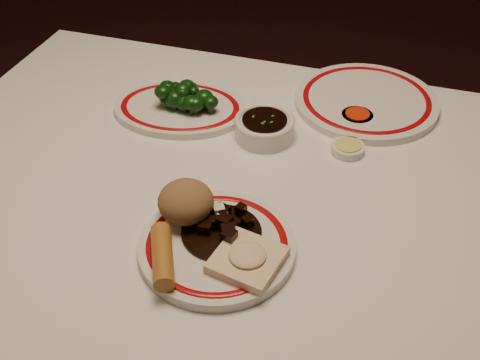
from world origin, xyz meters
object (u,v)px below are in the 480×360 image
(dining_table, at_px, (225,218))
(main_plate, at_px, (217,246))
(rice_mound, at_px, (186,202))
(fried_wonton, at_px, (247,258))
(broccoli_pile, at_px, (181,96))
(soy_bowl, at_px, (264,128))
(stirfry_heap, at_px, (223,227))
(spring_roll, at_px, (162,256))
(broccoli_plate, at_px, (180,108))

(dining_table, relative_size, main_plate, 3.75)
(rice_mound, xyz_separation_m, fried_wonton, (0.12, -0.07, -0.02))
(broccoli_pile, xyz_separation_m, soy_bowl, (0.19, -0.03, -0.02))
(main_plate, height_order, stirfry_heap, stirfry_heap)
(fried_wonton, bearing_deg, soy_bowl, 101.51)
(spring_roll, bearing_deg, dining_table, 59.69)
(fried_wonton, bearing_deg, spring_roll, -162.51)
(stirfry_heap, distance_m, broccoli_pile, 0.38)
(stirfry_heap, height_order, broccoli_plate, stirfry_heap)
(main_plate, bearing_deg, broccoli_pile, 119.40)
(stirfry_heap, relative_size, broccoli_plate, 0.42)
(dining_table, height_order, spring_roll, spring_roll)
(stirfry_heap, bearing_deg, dining_table, 108.00)
(soy_bowl, bearing_deg, broccoli_plate, 170.46)
(stirfry_heap, xyz_separation_m, broccoli_pile, (-0.20, 0.32, 0.01))
(stirfry_heap, bearing_deg, broccoli_pile, 121.54)
(dining_table, distance_m, rice_mound, 0.19)
(spring_roll, xyz_separation_m, broccoli_plate, (-0.14, 0.42, -0.02))
(rice_mound, distance_m, stirfry_heap, 0.07)
(main_plate, bearing_deg, spring_roll, -134.16)
(dining_table, bearing_deg, rice_mound, -100.01)
(main_plate, bearing_deg, dining_table, 104.90)
(main_plate, relative_size, soy_bowl, 2.77)
(dining_table, height_order, rice_mound, rice_mound)
(dining_table, height_order, broccoli_pile, broccoli_pile)
(spring_roll, distance_m, fried_wonton, 0.13)
(main_plate, distance_m, stirfry_heap, 0.03)
(dining_table, bearing_deg, fried_wonton, -62.15)
(broccoli_pile, bearing_deg, rice_mound, -66.97)
(fried_wonton, bearing_deg, stirfry_heap, 136.44)
(dining_table, distance_m, main_plate, 0.20)
(fried_wonton, relative_size, stirfry_heap, 0.88)
(spring_roll, bearing_deg, main_plate, 20.15)
(dining_table, bearing_deg, soy_bowl, 78.31)
(rice_mound, height_order, broccoli_pile, rice_mound)
(stirfry_heap, distance_m, broccoli_plate, 0.38)
(dining_table, distance_m, fried_wonton, 0.25)
(broccoli_plate, height_order, soy_bowl, soy_bowl)
(dining_table, relative_size, stirfry_heap, 9.34)
(broccoli_plate, xyz_separation_m, broccoli_pile, (0.01, 0.00, 0.03))
(rice_mound, bearing_deg, fried_wonton, -28.83)
(stirfry_heap, distance_m, soy_bowl, 0.29)
(spring_roll, xyz_separation_m, stirfry_heap, (0.06, 0.09, -0.01))
(spring_roll, distance_m, soy_bowl, 0.39)
(spring_roll, relative_size, broccoli_pile, 0.82)
(rice_mound, height_order, soy_bowl, rice_mound)
(broccoli_plate, relative_size, soy_bowl, 2.64)
(fried_wonton, distance_m, broccoli_pile, 0.46)
(dining_table, xyz_separation_m, broccoli_plate, (-0.16, 0.18, 0.10))
(main_plate, xyz_separation_m, soy_bowl, (-0.01, 0.32, 0.01))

